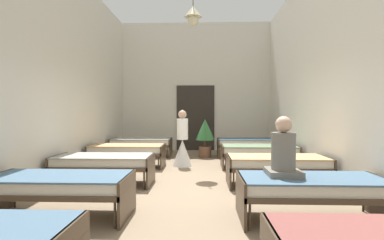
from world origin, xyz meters
name	(u,v)px	position (x,y,z in m)	size (l,w,h in m)	color
ground_plane	(189,187)	(0.00, 0.00, -0.05)	(6.08, 10.76, 0.10)	#8C755B
room_shell	(192,72)	(0.00, 1.19, 2.36)	(5.88, 10.36, 4.73)	silver
bed_left_row_1	(60,185)	(-1.69, -1.75, 0.44)	(1.90, 0.84, 0.57)	#473828
bed_right_row_1	(312,187)	(1.69, -1.75, 0.44)	(1.90, 0.84, 0.57)	#473828
bed_left_row_2	(104,162)	(-1.69, 0.00, 0.44)	(1.90, 0.84, 0.57)	#473828
bed_right_row_2	(277,163)	(1.69, 0.00, 0.44)	(1.90, 0.84, 0.57)	#473828
bed_left_row_3	(127,150)	(-1.69, 1.75, 0.44)	(1.90, 0.84, 0.57)	#473828
bed_right_row_3	(259,151)	(1.69, 1.75, 0.44)	(1.90, 0.84, 0.57)	#473828
bed_left_row_4	(142,143)	(-1.69, 3.51, 0.44)	(1.90, 0.84, 0.57)	#473828
bed_right_row_4	(248,143)	(1.69, 3.51, 0.44)	(1.90, 0.84, 0.57)	#473828
nurse_near_aisle	(182,146)	(-0.27, 1.94, 0.53)	(0.52, 0.52, 1.49)	white
patient_seated_primary	(283,154)	(1.34, -1.67, 0.87)	(0.44, 0.44, 0.80)	slate
potted_plant	(205,133)	(0.34, 3.41, 0.75)	(0.61, 0.61, 1.20)	brown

